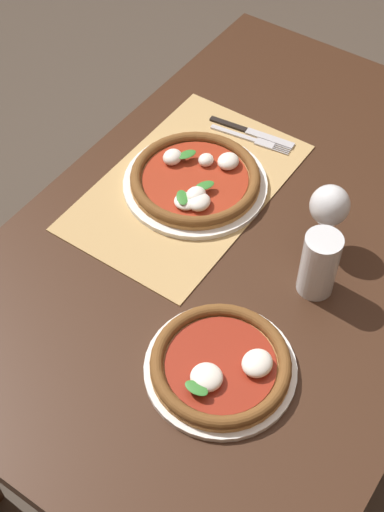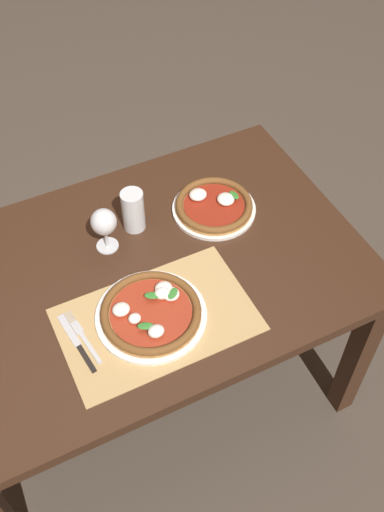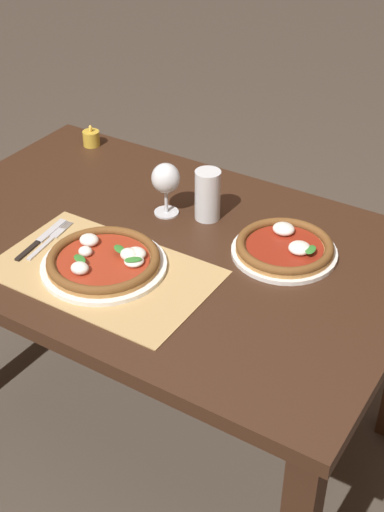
# 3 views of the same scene
# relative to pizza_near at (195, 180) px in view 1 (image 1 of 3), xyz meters

# --- Properties ---
(ground_plane) EXTENTS (24.00, 24.00, 0.00)m
(ground_plane) POSITION_rel_pizza_near_xyz_m (0.04, 0.17, -0.76)
(ground_plane) COLOR #473D33
(dining_table) EXTENTS (1.37, 0.90, 0.74)m
(dining_table) POSITION_rel_pizza_near_xyz_m (0.04, 0.17, -0.12)
(dining_table) COLOR #382114
(dining_table) RESTS_ON ground
(paper_placemat) EXTENTS (0.55, 0.34, 0.00)m
(paper_placemat) POSITION_rel_pizza_near_xyz_m (0.01, -0.02, -0.02)
(paper_placemat) COLOR tan
(paper_placemat) RESTS_ON dining_table
(pizza_near) EXTENTS (0.32, 0.32, 0.05)m
(pizza_near) POSITION_rel_pizza_near_xyz_m (0.00, 0.00, 0.00)
(pizza_near) COLOR white
(pizza_near) RESTS_ON paper_placemat
(pizza_far) EXTENTS (0.28, 0.28, 0.05)m
(pizza_far) POSITION_rel_pizza_near_xyz_m (0.36, 0.30, -0.00)
(pizza_far) COLOR white
(pizza_far) RESTS_ON dining_table
(wine_glass) EXTENTS (0.08, 0.08, 0.16)m
(wine_glass) POSITION_rel_pizza_near_xyz_m (-0.02, 0.31, 0.08)
(wine_glass) COLOR silver
(wine_glass) RESTS_ON dining_table
(pint_glass) EXTENTS (0.07, 0.07, 0.15)m
(pint_glass) POSITION_rel_pizza_near_xyz_m (0.09, 0.35, 0.05)
(pint_glass) COLOR silver
(pint_glass) RESTS_ON dining_table
(fork) EXTENTS (0.04, 0.20, 0.00)m
(fork) POSITION_rel_pizza_near_xyz_m (-0.20, 0.02, -0.02)
(fork) COLOR #B7B7BC
(fork) RESTS_ON paper_placemat
(knife) EXTENTS (0.04, 0.22, 0.01)m
(knife) POSITION_rel_pizza_near_xyz_m (-0.22, 0.01, -0.02)
(knife) COLOR black
(knife) RESTS_ON paper_placemat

